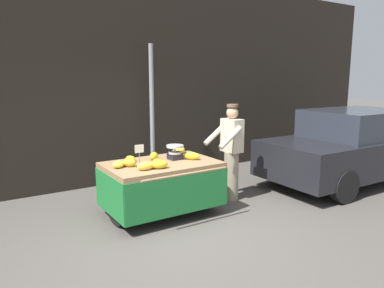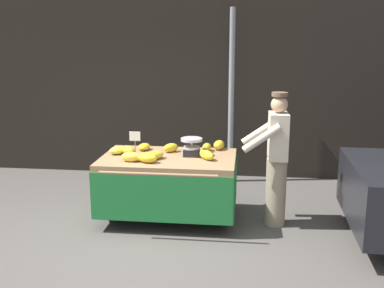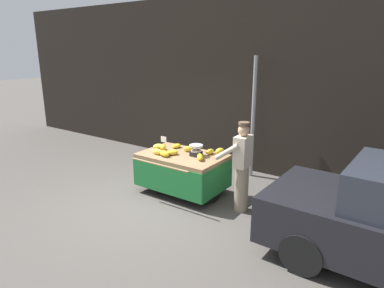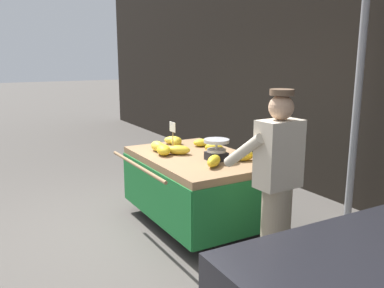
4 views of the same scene
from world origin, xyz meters
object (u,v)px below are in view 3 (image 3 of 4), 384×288
banana_bunch_5 (163,147)px  banana_bunch_9 (189,149)px  banana_bunch_1 (157,152)px  banana_bunch_4 (177,146)px  street_pole (253,118)px  banana_bunch_3 (200,157)px  banana_bunch_0 (210,152)px  banana_bunch_6 (158,146)px  price_sign (164,141)px  weighing_scale (196,150)px  vendor_person (242,167)px  banana_bunch_2 (172,152)px  banana_cart (182,164)px  banana_bunch_8 (220,151)px  banana_bunch_7 (165,154)px

banana_bunch_5 → banana_bunch_9: bearing=23.3°
banana_bunch_1 → banana_bunch_4: size_ratio=1.05×
street_pole → banana_bunch_3: size_ratio=10.42×
banana_bunch_0 → banana_bunch_5: bearing=-162.5°
banana_bunch_6 → price_sign: bearing=-28.0°
weighing_scale → banana_bunch_4: size_ratio=1.24×
banana_bunch_0 → vendor_person: 0.97m
banana_bunch_4 → banana_bunch_6: bearing=-139.3°
street_pole → banana_bunch_9: size_ratio=12.87×
banana_bunch_1 → banana_bunch_2: bearing=27.8°
weighing_scale → banana_cart: bearing=-165.0°
banana_bunch_9 → banana_bunch_2: bearing=-110.2°
vendor_person → banana_bunch_5: bearing=178.9°
banana_bunch_4 → banana_bunch_8: 1.03m
street_pole → banana_bunch_2: 2.18m
banana_bunch_1 → banana_bunch_6: 0.44m
banana_cart → vendor_person: vendor_person is taller
banana_bunch_7 → banana_bunch_9: (0.20, 0.56, -0.00)m
street_pole → banana_bunch_0: bearing=-100.6°
banana_bunch_1 → banana_bunch_4: (0.03, 0.61, -0.01)m
banana_bunch_5 → banana_bunch_6: bearing=167.6°
banana_bunch_2 → banana_bunch_1: bearing=-152.2°
price_sign → banana_bunch_5: size_ratio=1.67×
banana_bunch_3 → banana_bunch_5: 1.04m
banana_bunch_3 → banana_bunch_9: size_ratio=1.24×
banana_bunch_2 → vendor_person: vendor_person is taller
banana_bunch_1 → vendor_person: vendor_person is taller
banana_bunch_8 → banana_bunch_0: bearing=-139.7°
weighing_scale → banana_bunch_2: size_ratio=1.01×
banana_bunch_1 → banana_bunch_2: (0.27, 0.14, -0.01)m
weighing_scale → banana_bunch_2: 0.51m
banana_cart → banana_bunch_4: 0.57m
banana_bunch_8 → banana_bunch_6: bearing=-162.5°
banana_bunch_7 → vendor_person: 1.61m
banana_bunch_3 → banana_bunch_7: banana_bunch_7 is taller
banana_bunch_0 → banana_bunch_8: banana_bunch_8 is taller
banana_bunch_3 → banana_bunch_5: bearing=174.0°
street_pole → banana_bunch_2: street_pole is taller
banana_bunch_3 → banana_bunch_5: banana_bunch_5 is taller
weighing_scale → banana_bunch_4: bearing=161.2°
price_sign → banana_bunch_2: bearing=-13.2°
banana_bunch_4 → banana_bunch_7: (0.18, -0.63, 0.01)m
price_sign → banana_bunch_4: (0.03, 0.40, -0.20)m
banana_bunch_5 → banana_bunch_8: bearing=21.2°
banana_bunch_7 → banana_bunch_9: banana_bunch_7 is taller
banana_bunch_3 → banana_bunch_5: size_ratio=1.34×
vendor_person → banana_cart: bearing=179.2°
banana_bunch_9 → weighing_scale: bearing=-28.5°
street_pole → banana_bunch_4: street_pole is taller
banana_bunch_5 → banana_bunch_7: 0.47m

